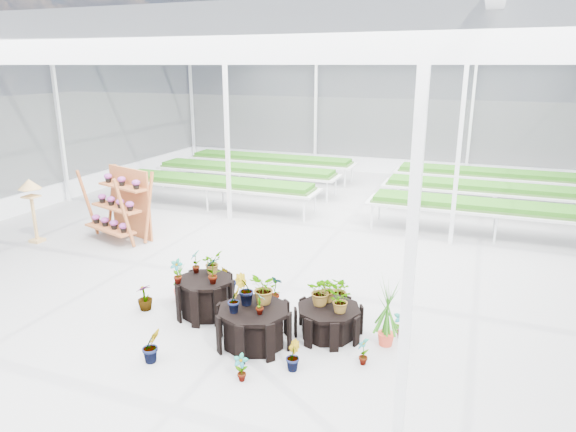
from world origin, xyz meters
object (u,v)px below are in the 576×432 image
(plinth_low, at_px, (328,321))
(bird_table, at_px, (33,211))
(plinth_tall, at_px, (205,297))
(plinth_mid, at_px, (254,326))
(shelf_rack, at_px, (118,205))

(plinth_low, xyz_separation_m, bird_table, (-8.00, 1.78, 0.55))
(plinth_low, relative_size, bird_table, 0.67)
(plinth_tall, distance_m, plinth_mid, 1.34)
(shelf_rack, xyz_separation_m, bird_table, (-1.78, -0.92, -0.08))
(bird_table, bearing_deg, plinth_low, -31.40)
(plinth_low, bearing_deg, bird_table, 167.44)
(plinth_low, bearing_deg, plinth_mid, -145.01)
(plinth_low, relative_size, shelf_rack, 0.61)
(plinth_mid, bearing_deg, plinth_tall, 153.43)
(plinth_tall, height_order, bird_table, bird_table)
(plinth_low, distance_m, bird_table, 8.22)
(shelf_rack, bearing_deg, plinth_mid, -15.27)
(plinth_mid, xyz_separation_m, shelf_rack, (-5.22, 3.40, 0.57))
(plinth_mid, xyz_separation_m, plinth_low, (1.00, 0.70, -0.06))
(plinth_tall, distance_m, bird_table, 6.12)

